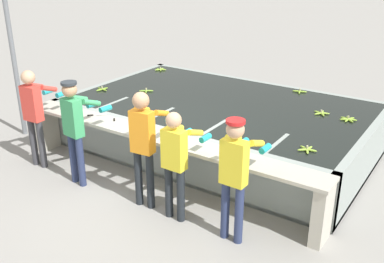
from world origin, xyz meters
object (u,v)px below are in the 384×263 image
object	(u,v)px
support_post_left	(13,55)
worker_1	(75,123)
banana_bunch_floating_5	(146,91)
worker_4	(235,169)
banana_bunch_floating_4	(102,89)
banana_bunch_floating_2	(321,113)
knife_0	(95,115)
worker_2	(144,139)
worker_0	(34,110)
banana_bunch_floating_0	(300,91)
worker_3	(176,157)
banana_bunch_floating_6	(160,69)
knife_1	(114,121)
banana_bunch_floating_1	(307,149)
banana_bunch_floating_3	(348,119)

from	to	relation	value
support_post_left	worker_1	bearing A→B (deg)	-17.93
banana_bunch_floating_5	worker_1	bearing A→B (deg)	-79.09
worker_4	banana_bunch_floating_4	world-z (taller)	worker_4
banana_bunch_floating_2	knife_0	world-z (taller)	banana_bunch_floating_2
worker_2	worker_1	bearing A→B (deg)	-176.78
worker_0	banana_bunch_floating_0	size ratio (longest dim) A/B	6.00
banana_bunch_floating_5	support_post_left	size ratio (longest dim) A/B	0.08
worker_1	support_post_left	bearing A→B (deg)	162.07
worker_3	banana_bunch_floating_5	world-z (taller)	worker_3
worker_3	banana_bunch_floating_2	xyz separation A→B (m)	(0.99, 2.82, -0.05)
worker_3	banana_bunch_floating_0	xyz separation A→B (m)	(0.24, 3.79, -0.04)
banana_bunch_floating_4	worker_0	bearing A→B (deg)	-84.06
banana_bunch_floating_6	worker_4	bearing A→B (deg)	-42.69
banana_bunch_floating_0	banana_bunch_floating_4	size ratio (longest dim) A/B	0.99
banana_bunch_floating_5	knife_1	world-z (taller)	banana_bunch_floating_5
banana_bunch_floating_1	knife_1	bearing A→B (deg)	-167.30
banana_bunch_floating_2	worker_4	bearing A→B (deg)	-92.26
banana_bunch_floating_2	support_post_left	bearing A→B (deg)	-158.38
worker_4	banana_bunch_floating_1	world-z (taller)	worker_4
worker_2	banana_bunch_floating_6	world-z (taller)	worker_2
worker_4	knife_1	xyz separation A→B (m)	(-2.54, 0.61, -0.13)
banana_bunch_floating_3	worker_4	bearing A→B (deg)	-101.61
worker_4	support_post_left	distance (m)	5.24
worker_2	banana_bunch_floating_0	bearing A→B (deg)	78.13
support_post_left	worker_2	bearing A→B (deg)	-10.88
banana_bunch_floating_0	banana_bunch_floating_2	distance (m)	1.23
banana_bunch_floating_1	worker_2	bearing A→B (deg)	-146.10
banana_bunch_floating_0	support_post_left	bearing A→B (deg)	-145.91
banana_bunch_floating_1	banana_bunch_floating_0	bearing A→B (deg)	113.34
banana_bunch_floating_4	knife_1	size ratio (longest dim) A/B	1.03
worker_4	banana_bunch_floating_6	world-z (taller)	worker_4
worker_1	support_post_left	size ratio (longest dim) A/B	0.52
worker_3	banana_bunch_floating_2	world-z (taller)	worker_3
worker_4	support_post_left	world-z (taller)	support_post_left
worker_4	banana_bunch_floating_4	xyz separation A→B (m)	(-3.94, 1.76, -0.12)
banana_bunch_floating_2	support_post_left	distance (m)	5.71
banana_bunch_floating_4	banana_bunch_floating_6	distance (m)	1.85
worker_1	banana_bunch_floating_2	xyz separation A→B (m)	(2.83, 2.87, -0.14)
worker_0	knife_1	world-z (taller)	worker_0
banana_bunch_floating_3	knife_1	xyz separation A→B (m)	(-3.12, -2.18, -0.01)
banana_bunch_floating_6	banana_bunch_floating_1	bearing A→B (deg)	-28.17
banana_bunch_floating_2	knife_1	size ratio (longest dim) A/B	1.01
worker_4	knife_1	bearing A→B (deg)	166.52
worker_2	banana_bunch_floating_2	bearing A→B (deg)	61.07
banana_bunch_floating_0	banana_bunch_floating_4	world-z (taller)	same
banana_bunch_floating_6	knife_1	size ratio (longest dim) A/B	1.01
worker_1	banana_bunch_floating_5	world-z (taller)	worker_1
banana_bunch_floating_0	banana_bunch_floating_3	world-z (taller)	same
worker_0	banana_bunch_floating_1	xyz separation A→B (m)	(4.19, 1.26, -0.13)
banana_bunch_floating_2	banana_bunch_floating_4	xyz separation A→B (m)	(-4.05, -1.07, 0.00)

